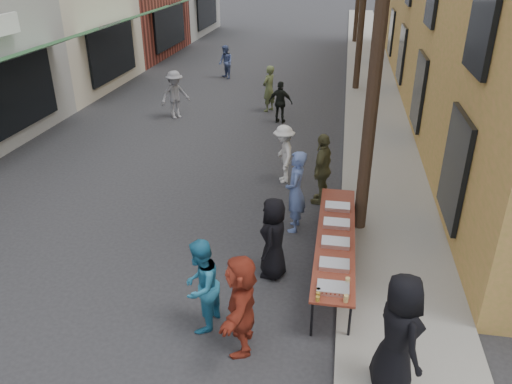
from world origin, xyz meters
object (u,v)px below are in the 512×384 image
(guest_front_a, at_px, (274,238))
(serving_table, at_px, (336,238))
(server, at_px, (398,335))
(guest_front_c, at_px, (201,286))
(utility_pole_near, at_px, (381,13))
(catering_tray_sausage, at_px, (333,288))

(guest_front_a, bearing_deg, serving_table, 112.88)
(serving_table, bearing_deg, guest_front_a, -163.47)
(guest_front_a, bearing_deg, server, 45.20)
(guest_front_a, xyz_separation_m, guest_front_c, (-0.93, -1.63, 0.01))
(serving_table, height_order, server, server)
(serving_table, distance_m, guest_front_c, 2.83)
(serving_table, xyz_separation_m, guest_front_a, (-1.12, -0.33, 0.08))
(server, bearing_deg, guest_front_a, 15.92)
(guest_front_a, bearing_deg, utility_pole_near, 146.62)
(utility_pole_near, relative_size, guest_front_c, 5.63)
(utility_pole_near, xyz_separation_m, guest_front_a, (-1.62, -1.94, -3.71))
(utility_pole_near, relative_size, server, 4.94)
(guest_front_a, xyz_separation_m, server, (1.99, -2.47, 0.22))
(utility_pole_near, bearing_deg, server, -85.21)
(catering_tray_sausage, bearing_deg, server, -52.84)
(serving_table, relative_size, server, 2.20)
(catering_tray_sausage, distance_m, server, 1.46)
(serving_table, xyz_separation_m, guest_front_c, (-2.04, -1.96, 0.09))
(catering_tray_sausage, height_order, guest_front_a, guest_front_a)
(serving_table, distance_m, server, 2.94)
(utility_pole_near, distance_m, guest_front_a, 4.49)
(guest_front_a, relative_size, server, 0.87)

